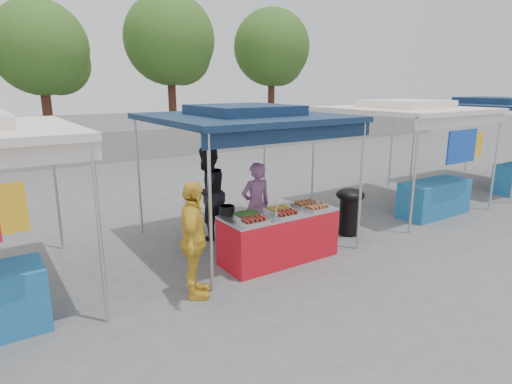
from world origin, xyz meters
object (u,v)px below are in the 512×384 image
cooking_pot (227,210)px  wok_burner (350,207)px  helper_man (207,193)px  vendor_woman (256,206)px  vendor_table (279,236)px  customer_person (194,241)px

cooking_pot → wok_burner: size_ratio=0.27×
wok_burner → helper_man: 2.82m
vendor_woman → cooking_pot: bearing=28.3°
vendor_table → helper_man: bearing=107.1°
wok_burner → helper_man: (-2.44, 1.39, 0.35)m
vendor_woman → customer_person: bearing=37.3°
vendor_table → customer_person: 1.86m
vendor_woman → customer_person: customer_person is taller
cooking_pot → helper_man: (0.30, 1.27, -0.02)m
vendor_woman → customer_person: (-1.76, -1.10, 0.04)m
cooking_pot → vendor_woman: (0.80, 0.34, -0.13)m
cooking_pot → vendor_woman: vendor_woman is taller
helper_man → customer_person: (-1.26, -2.03, -0.07)m
vendor_table → vendor_woman: bearing=90.1°
customer_person → vendor_woman: bearing=-28.9°
helper_man → vendor_woman: bearing=103.1°
wok_burner → helper_man: size_ratio=0.52×
helper_man → vendor_table: bearing=91.9°
vendor_woman → wok_burner: bearing=172.1°
customer_person → cooking_pot: bearing=-22.6°
wok_burner → vendor_woman: 2.00m
vendor_table → customer_person: customer_person is taller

